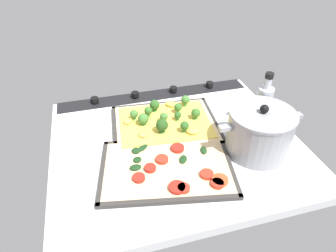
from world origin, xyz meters
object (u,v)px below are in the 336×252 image
baking_tray_front (165,125)px  oil_bottle (263,107)px  baking_tray_back (167,169)px  veggie_pizza_back (169,168)px  broccoli_pizza (165,121)px  cooking_pot (259,132)px

baking_tray_front → oil_bottle: size_ratio=1.86×
baking_tray_front → baking_tray_back: same height
oil_bottle → veggie_pizza_back: bearing=19.2°
baking_tray_back → veggie_pizza_back: size_ratio=1.08×
baking_tray_back → broccoli_pizza: bearing=-103.6°
veggie_pizza_back → cooking_pot: size_ratio=1.46×
baking_tray_front → veggie_pizza_back: (4.38, 20.35, 0.75)cm
veggie_pizza_back → cooking_pot: bearing=-176.3°
baking_tray_back → cooking_pot: cooking_pot is taller
broccoli_pizza → veggie_pizza_back: size_ratio=0.90×
broccoli_pizza → cooking_pot: (-23.04, 18.81, 4.78)cm
veggie_pizza_back → oil_bottle: bearing=-160.8°
broccoli_pizza → veggie_pizza_back: broccoli_pizza is taller
baking_tray_front → cooking_pot: bearing=141.1°
baking_tray_back → oil_bottle: 37.13cm
cooking_pot → oil_bottle: bearing=-123.3°
veggie_pizza_back → cooking_pot: cooking_pot is taller
baking_tray_front → oil_bottle: 31.79cm
cooking_pot → oil_bottle: size_ratio=1.31×
baking_tray_back → cooking_pot: size_ratio=1.57×
baking_tray_back → oil_bottle: (-34.52, -11.38, 7.57)cm
cooking_pot → oil_bottle: (-6.63, -10.11, 1.22)cm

